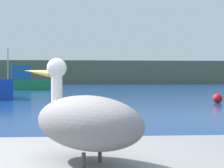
# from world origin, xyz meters

# --- Properties ---
(hillside_backdrop) EXTENTS (140.00, 15.37, 5.54)m
(hillside_backdrop) POSITION_xyz_m (0.00, 76.36, 2.77)
(hillside_backdrop) COLOR #5B664C
(hillside_backdrop) RESTS_ON ground
(pelican) EXTENTS (1.14, 1.08, 0.81)m
(pelican) POSITION_xyz_m (0.73, 0.05, 1.05)
(pelican) COLOR gray
(pelican) RESTS_ON pier_dock
(fishing_boat_green) EXTENTS (6.18, 3.21, 4.88)m
(fishing_boat_green) POSITION_xyz_m (-7.76, 34.63, 1.05)
(fishing_boat_green) COLOR #1E8C4C
(fishing_boat_green) RESTS_ON ground
(mooring_buoy) EXTENTS (0.53, 0.53, 0.53)m
(mooring_buoy) POSITION_xyz_m (7.62, 14.29, 0.26)
(mooring_buoy) COLOR red
(mooring_buoy) RESTS_ON ground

